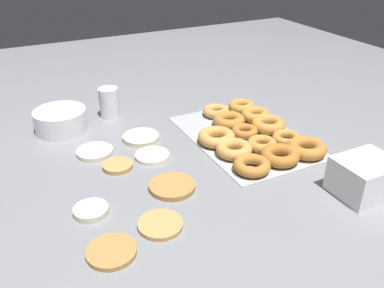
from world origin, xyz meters
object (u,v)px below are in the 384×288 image
(pancake_4, at_px, (141,137))
(batter_bowl, at_px, (61,120))
(pancake_1, at_px, (160,225))
(container_stack, at_px, (365,177))
(pancake_7, at_px, (152,156))
(paper_cup, at_px, (109,102))
(pancake_0, at_px, (118,166))
(pancake_3, at_px, (172,186))
(pancake_2, at_px, (91,210))
(pancake_5, at_px, (95,152))
(pancake_6, at_px, (111,251))
(donut_tray, at_px, (252,134))

(pancake_4, distance_m, batter_bowl, 0.27)
(pancake_1, bearing_deg, container_stack, -101.93)
(pancake_7, bearing_deg, paper_cup, 4.30)
(pancake_4, relative_size, container_stack, 0.78)
(pancake_0, bearing_deg, pancake_3, -149.41)
(pancake_4, height_order, container_stack, container_stack)
(container_stack, bearing_deg, pancake_4, 37.46)
(pancake_0, distance_m, container_stack, 0.64)
(pancake_0, relative_size, pancake_2, 1.02)
(batter_bowl, xyz_separation_m, container_stack, (-0.69, -0.60, 0.01))
(pancake_2, height_order, batter_bowl, batter_bowl)
(pancake_5, relative_size, pancake_6, 1.01)
(donut_tray, bearing_deg, pancake_3, 111.64)
(donut_tray, xyz_separation_m, container_stack, (-0.36, -0.09, 0.03))
(pancake_0, bearing_deg, pancake_7, -84.77)
(pancake_3, xyz_separation_m, pancake_6, (-0.16, 0.21, -0.00))
(pancake_5, height_order, pancake_7, pancake_5)
(pancake_2, height_order, paper_cup, paper_cup)
(pancake_6, distance_m, batter_bowl, 0.62)
(pancake_0, distance_m, batter_bowl, 0.32)
(donut_tray, distance_m, paper_cup, 0.50)
(pancake_6, distance_m, pancake_7, 0.39)
(pancake_5, distance_m, donut_tray, 0.48)
(pancake_2, relative_size, paper_cup, 0.80)
(pancake_2, distance_m, pancake_4, 0.37)
(pancake_6, distance_m, paper_cup, 0.68)
(pancake_0, xyz_separation_m, paper_cup, (0.34, -0.08, 0.04))
(pancake_4, bearing_deg, pancake_5, 99.06)
(batter_bowl, relative_size, container_stack, 1.16)
(pancake_3, xyz_separation_m, batter_bowl, (0.46, 0.18, 0.03))
(pancake_5, bearing_deg, pancake_2, 163.52)
(pancake_4, height_order, batter_bowl, batter_bowl)
(pancake_5, distance_m, paper_cup, 0.27)
(pancake_4, distance_m, pancake_5, 0.15)
(pancake_0, bearing_deg, batter_bowl, 16.61)
(pancake_4, height_order, paper_cup, paper_cup)
(pancake_2, xyz_separation_m, paper_cup, (0.50, -0.20, 0.04))
(pancake_4, bearing_deg, pancake_3, 175.56)
(pancake_5, xyz_separation_m, batter_bowl, (0.20, 0.05, 0.03))
(pancake_3, distance_m, donut_tray, 0.35)
(pancake_5, distance_m, pancake_7, 0.17)
(pancake_1, xyz_separation_m, container_stack, (-0.11, -0.50, 0.04))
(pancake_1, height_order, paper_cup, paper_cup)
(pancake_1, xyz_separation_m, pancake_2, (0.12, 0.13, 0.00))
(pancake_5, xyz_separation_m, paper_cup, (0.24, -0.12, 0.04))
(pancake_3, bearing_deg, pancake_1, 145.70)
(pancake_2, height_order, donut_tray, donut_tray)
(pancake_4, bearing_deg, pancake_6, 152.70)
(pancake_7, bearing_deg, pancake_6, 145.95)
(pancake_3, distance_m, pancake_4, 0.29)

